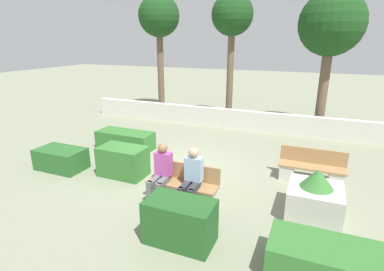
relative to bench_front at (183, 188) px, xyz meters
The scene contains 15 objects.
ground_plane 1.77m from the bench_front, 119.90° to the left, with size 60.00×60.00×0.00m, color gray.
perimeter_wall 6.40m from the bench_front, 97.79° to the left, with size 12.85×0.30×0.76m.
bench_front is the anchor object (origin of this frame).
bench_left_side 3.44m from the bench_front, 38.86° to the left, with size 1.65×0.48×0.84m.
person_seated_man 0.53m from the bench_front, 25.06° to the right, with size 0.38×0.64×1.34m.
person_seated_woman 0.64m from the bench_front, 163.93° to the right, with size 0.38×0.64×1.33m.
hedge_block_near_left 2.14m from the bench_front, 163.45° to the left, with size 1.26×0.75×0.81m.
hedge_block_near_right 3.95m from the bench_front, behind, with size 1.37×0.82×0.60m.
hedge_block_mid_left 1.49m from the bench_front, 67.22° to the right, with size 1.24×0.70×0.82m.
hedge_block_mid_right 3.43m from the bench_front, 22.46° to the right, with size 2.06×0.90×0.58m.
hedge_block_far_left 4.02m from the bench_front, 143.32° to the left, with size 1.93×0.78×0.60m.
planter_corner_left 2.83m from the bench_front, ahead, with size 1.07×1.07×1.06m.
tree_leftmost 10.13m from the bench_front, 121.20° to the left, with size 1.96×1.96×5.61m.
tree_center_left 8.58m from the bench_front, 98.14° to the left, with size 1.75×1.75×5.43m.
tree_center_right 8.66m from the bench_front, 69.14° to the left, with size 2.41×2.41×5.33m.
Camera 1 is at (3.44, -7.09, 3.53)m, focal length 28.00 mm.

